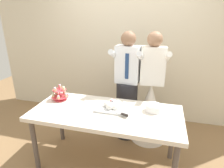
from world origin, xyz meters
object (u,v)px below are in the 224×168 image
cupcake_stand (60,94)px  person_bride (150,105)px  person_groom (127,93)px  plate_stack (153,108)px  dessert_table (106,117)px  main_cake_tray (113,106)px

cupcake_stand → person_bride: 1.33m
person_groom → plate_stack: bearing=-51.7°
dessert_table → cupcake_stand: 0.73m
dessert_table → main_cake_tray: (0.07, 0.09, 0.12)m
main_cake_tray → cupcake_stand: bearing=174.1°
person_groom → person_bride: bearing=4.9°
dessert_table → main_cake_tray: bearing=50.6°
main_cake_tray → dessert_table: bearing=-129.4°
dessert_table → plate_stack: size_ratio=9.46×
main_cake_tray → plate_stack: 0.49m
dessert_table → person_bride: (0.48, 0.71, -0.12)m
cupcake_stand → main_cake_tray: 0.77m
dessert_table → cupcake_stand: cupcake_stand is taller
person_bride → cupcake_stand: bearing=-155.1°
main_cake_tray → person_bride: (0.41, 0.63, -0.23)m
cupcake_stand → plate_stack: (1.25, -0.02, -0.03)m
cupcake_stand → dessert_table: bearing=-13.3°
main_cake_tray → person_groom: bearing=84.3°
dessert_table → main_cake_tray: main_cake_tray is taller
cupcake_stand → person_bride: size_ratio=0.14×
dessert_table → cupcake_stand: (-0.70, 0.17, 0.15)m
dessert_table → person_bride: 0.87m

